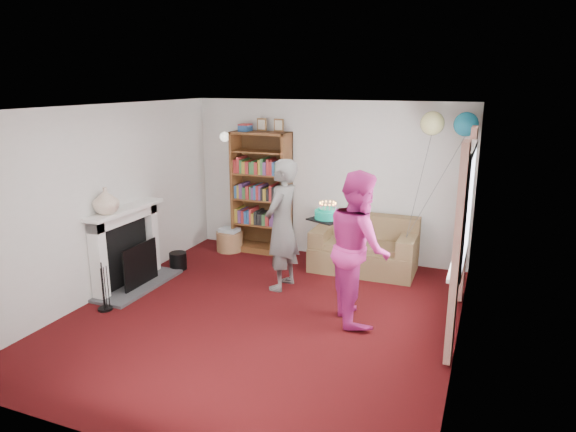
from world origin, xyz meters
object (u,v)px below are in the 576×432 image
at_px(person_striped, 282,225).
at_px(birthday_cake, 328,215).
at_px(bookcase, 262,194).
at_px(sofa, 365,249).
at_px(person_magenta, 359,247).

xyz_separation_m(person_striped, birthday_cake, (0.71, -0.24, 0.27)).
distance_m(bookcase, sofa, 1.94).
bearing_deg(sofa, bookcase, 171.60).
height_order(person_striped, birthday_cake, person_striped).
xyz_separation_m(sofa, person_magenta, (0.32, -1.68, 0.59)).
xyz_separation_m(bookcase, person_striped, (0.92, -1.37, -0.08)).
bearing_deg(sofa, person_magenta, -80.22).
relative_size(person_striped, birthday_cake, 4.65).
bearing_deg(person_magenta, bookcase, 19.80).
relative_size(bookcase, sofa, 1.43).
distance_m(bookcase, birthday_cake, 2.30).
bearing_deg(birthday_cake, sofa, 82.97).
height_order(sofa, person_magenta, person_magenta).
bearing_deg(bookcase, person_striped, -55.99).
distance_m(person_striped, person_magenta, 1.32).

